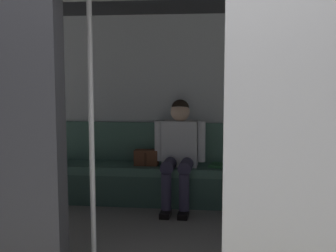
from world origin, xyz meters
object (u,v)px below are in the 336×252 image
at_px(bench_seat, 177,175).
at_px(person_seated, 179,147).
at_px(book, 217,165).
at_px(grab_pole_door, 92,131).
at_px(handbag, 146,158).
at_px(train_car, 159,69).

distance_m(bench_seat, person_seated, 0.33).
xyz_separation_m(book, grab_pole_door, (0.84, 1.85, 0.59)).
xyz_separation_m(bench_seat, book, (-0.43, -0.04, 0.11)).
xyz_separation_m(person_seated, grab_pole_door, (0.43, 1.75, 0.38)).
distance_m(person_seated, book, 0.47).
xyz_separation_m(handbag, book, (-0.78, -0.01, -0.07)).
height_order(person_seated, book, person_seated).
height_order(person_seated, grab_pole_door, grab_pole_door).
relative_size(train_car, handbag, 24.62).
height_order(train_car, book, train_car).
distance_m(train_car, book, 1.55).
bearing_deg(book, bench_seat, 20.02).
bearing_deg(handbag, train_car, 105.46).
bearing_deg(train_car, handbag, -74.54).
bearing_deg(book, handbag, 15.22).
bearing_deg(bench_seat, train_car, 86.74).
height_order(train_car, person_seated, train_car).
relative_size(book, grab_pole_door, 0.11).
bearing_deg(handbag, bench_seat, 175.11).
xyz_separation_m(handbag, grab_pole_door, (0.06, 1.83, 0.52)).
distance_m(handbag, grab_pole_door, 1.91).
xyz_separation_m(bench_seat, grab_pole_door, (0.41, 1.80, 0.71)).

